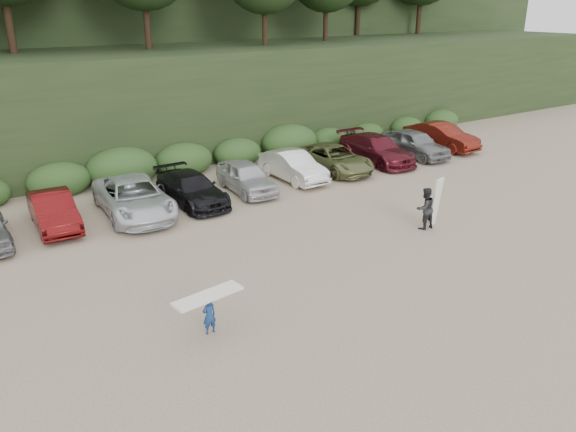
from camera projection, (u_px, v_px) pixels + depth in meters
ground at (333, 281)px, 18.48m from camera, size 120.00×120.00×0.00m
parked_cars at (159, 191)px, 24.88m from camera, size 39.88×6.16×1.64m
child_surfer at (209, 307)px, 15.30m from camera, size 2.06×0.83×1.20m
adult_surfer at (426, 208)px, 22.51m from camera, size 1.31×0.71×2.04m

